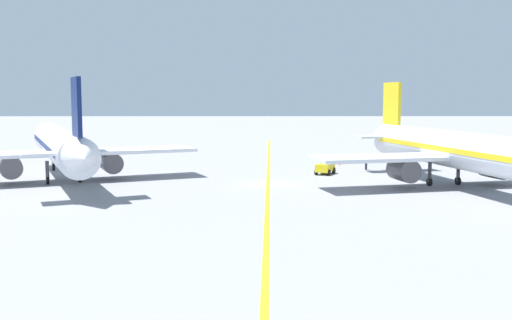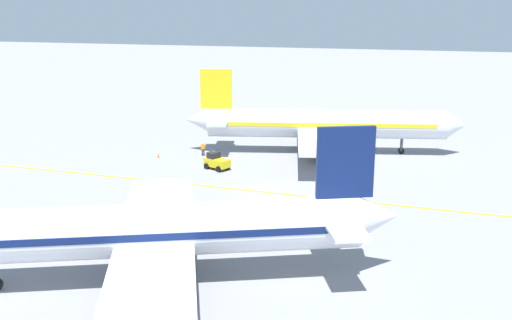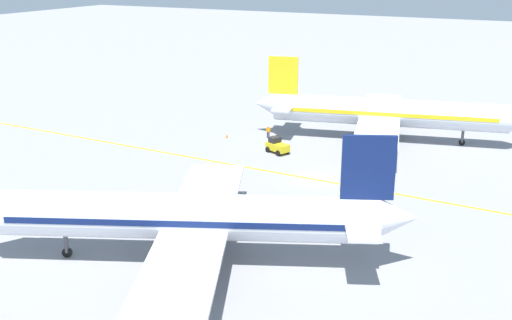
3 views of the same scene
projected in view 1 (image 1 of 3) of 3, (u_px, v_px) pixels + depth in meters
name	position (u px, v px, depth m)	size (l,w,h in m)	color
ground_plane	(268.00, 184.00, 61.35)	(400.00, 400.00, 0.00)	gray
apron_yellow_centreline	(268.00, 184.00, 61.35)	(0.40, 120.00, 0.01)	yellow
airplane_at_gate	(453.00, 150.00, 58.60)	(28.45, 35.21, 10.60)	silver
airplane_adjacent_stand	(61.00, 146.00, 62.96)	(27.78, 33.80, 10.60)	silver
baggage_tug_white	(325.00, 166.00, 69.01)	(2.69, 3.35, 2.11)	gold
ground_crew_worker	(366.00, 163.00, 72.84)	(0.34, 0.54, 1.68)	#23232D
traffic_cone_near_nose	(471.00, 170.00, 71.00)	(0.32, 0.32, 0.55)	orange
traffic_cone_mid_apron	(339.00, 163.00, 77.81)	(0.32, 0.32, 0.55)	orange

